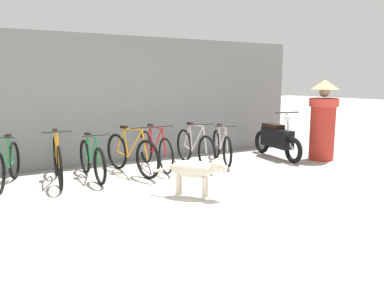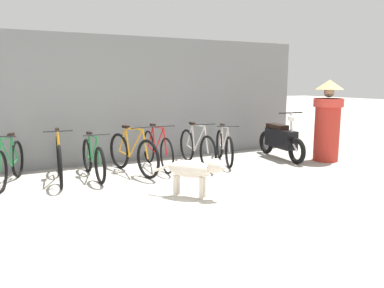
% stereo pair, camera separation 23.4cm
% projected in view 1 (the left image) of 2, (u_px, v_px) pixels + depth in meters
% --- Properties ---
extents(ground_plane, '(60.00, 60.00, 0.00)m').
position_uv_depth(ground_plane, '(186.00, 210.00, 5.08)').
color(ground_plane, '#ADA89E').
extents(shop_wall_back, '(9.11, 0.20, 2.66)m').
position_uv_depth(shop_wall_back, '(111.00, 100.00, 7.81)').
color(shop_wall_back, slate).
rests_on(shop_wall_back, ground).
extents(bicycle_0, '(0.57, 1.58, 0.87)m').
position_uv_depth(bicycle_0, '(7.00, 165.00, 6.17)').
color(bicycle_0, black).
rests_on(bicycle_0, ground).
extents(bicycle_1, '(0.46, 1.76, 0.93)m').
position_uv_depth(bicycle_1, '(57.00, 160.00, 6.43)').
color(bicycle_1, black).
rests_on(bicycle_1, ground).
extents(bicycle_2, '(0.46, 1.60, 0.84)m').
position_uv_depth(bicycle_2, '(92.00, 160.00, 6.65)').
color(bicycle_2, black).
rests_on(bicycle_2, ground).
extents(bicycle_3, '(0.54, 1.71, 0.92)m').
position_uv_depth(bicycle_3, '(131.00, 154.00, 6.99)').
color(bicycle_3, black).
rests_on(bicycle_3, ground).
extents(bicycle_4, '(0.46, 1.79, 0.90)m').
position_uv_depth(bicycle_4, '(155.00, 150.00, 7.46)').
color(bicycle_4, black).
rests_on(bicycle_4, ground).
extents(bicycle_5, '(0.46, 1.72, 0.91)m').
position_uv_depth(bicycle_5, '(195.00, 148.00, 7.65)').
color(bicycle_5, black).
rests_on(bicycle_5, ground).
extents(bicycle_6, '(0.64, 1.58, 0.84)m').
position_uv_depth(bicycle_6, '(222.00, 147.00, 7.98)').
color(bicycle_6, black).
rests_on(bicycle_6, ground).
extents(motorcycle, '(0.58, 1.78, 1.07)m').
position_uv_depth(motorcycle, '(277.00, 139.00, 8.45)').
color(motorcycle, black).
rests_on(motorcycle, ground).
extents(stray_dog, '(0.86, 0.88, 0.62)m').
position_uv_depth(stray_dog, '(197.00, 170.00, 5.55)').
color(stray_dog, beige).
rests_on(stray_dog, ground).
extents(person_in_robes, '(0.86, 0.86, 1.75)m').
position_uv_depth(person_in_robes, '(323.00, 119.00, 8.18)').
color(person_in_robes, '#B72D23').
rests_on(person_in_robes, ground).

